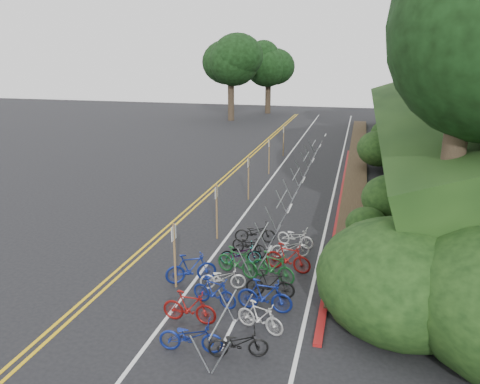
% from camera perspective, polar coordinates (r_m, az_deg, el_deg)
% --- Properties ---
extents(ground, '(120.00, 120.00, 0.00)m').
position_cam_1_polar(ground, '(16.95, -9.89, -11.63)').
color(ground, black).
rests_on(ground, ground).
extents(road_markings, '(7.47, 80.00, 0.01)m').
position_cam_1_polar(road_markings, '(25.58, 0.63, -1.49)').
color(road_markings, gold).
rests_on(road_markings, ground).
extents(red_curb, '(0.25, 28.00, 0.10)m').
position_cam_1_polar(red_curb, '(26.73, 12.23, -0.98)').
color(red_curb, maroon).
rests_on(red_curb, ground).
extents(embankment, '(14.30, 48.14, 9.11)m').
position_cam_1_polar(embankment, '(33.64, 25.57, 5.77)').
color(embankment, black).
rests_on(embankment, ground).
extents(tree_cluster, '(31.69, 53.41, 17.02)m').
position_cam_1_polar(tree_cluster, '(35.82, 21.04, 19.91)').
color(tree_cluster, '#2D2319').
rests_on(tree_cluster, ground).
extents(bike_rack_front, '(1.09, 2.68, 1.06)m').
position_cam_1_polar(bike_rack_front, '(13.50, -1.98, -15.50)').
color(bike_rack_front, '#93979E').
rests_on(bike_rack_front, ground).
extents(bike_racks_rest, '(1.14, 23.00, 1.17)m').
position_cam_1_polar(bike_racks_rest, '(27.67, 6.85, 1.62)').
color(bike_racks_rest, '#93979E').
rests_on(bike_racks_rest, ground).
extents(signpost_near, '(0.08, 0.40, 2.39)m').
position_cam_1_polar(signpost_near, '(16.45, -7.99, -7.14)').
color(signpost_near, brown).
rests_on(signpost_near, ground).
extents(signposts_rest, '(0.08, 18.40, 2.50)m').
position_cam_1_polar(signposts_rest, '(28.88, 2.43, 3.54)').
color(signposts_rest, brown).
rests_on(signposts_rest, ground).
extents(bike_front, '(1.36, 1.87, 1.11)m').
position_cam_1_polar(bike_front, '(17.04, -6.00, -9.20)').
color(bike_front, navy).
rests_on(bike_front, ground).
extents(bike_valet, '(3.08, 9.92, 1.09)m').
position_cam_1_polar(bike_valet, '(16.73, 1.33, -9.89)').
color(bike_valet, navy).
rests_on(bike_valet, ground).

